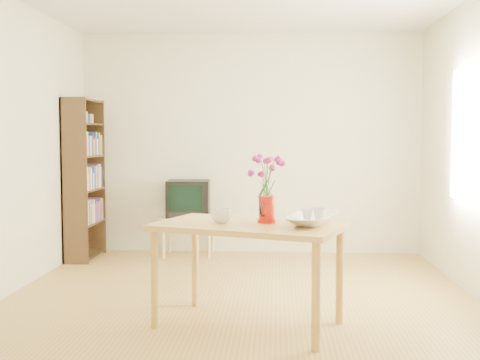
# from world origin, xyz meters

# --- Properties ---
(room) EXTENTS (4.50, 4.50, 4.50)m
(room) POSITION_xyz_m (0.03, 0.00, 1.30)
(room) COLOR #A57E3A
(room) RESTS_ON ground
(table) EXTENTS (1.49, 1.15, 0.75)m
(table) POSITION_xyz_m (0.12, -0.61, 0.66)
(table) COLOR #BA8B40
(table) RESTS_ON ground
(tv_stand) EXTENTS (0.60, 0.45, 0.46)m
(tv_stand) POSITION_xyz_m (-0.70, 1.97, 0.39)
(tv_stand) COLOR tan
(tv_stand) RESTS_ON ground
(bookshelf) EXTENTS (0.28, 0.70, 1.80)m
(bookshelf) POSITION_xyz_m (-1.85, 1.75, 0.84)
(bookshelf) COLOR #301F10
(bookshelf) RESTS_ON ground
(pitcher) EXTENTS (0.13, 0.21, 0.20)m
(pitcher) POSITION_xyz_m (0.25, -0.56, 0.84)
(pitcher) COLOR #BA190A
(pitcher) RESTS_ON table
(flowers) EXTENTS (0.23, 0.23, 0.32)m
(flowers) POSITION_xyz_m (0.25, -0.56, 1.10)
(flowers) COLOR #C02D95
(flowers) RESTS_ON pitcher
(mug) EXTENTS (0.16, 0.16, 0.11)m
(mug) POSITION_xyz_m (-0.08, -0.61, 0.80)
(mug) COLOR white
(mug) RESTS_ON table
(bowl) EXTENTS (0.56, 0.56, 0.42)m
(bowl) POSITION_xyz_m (0.58, -0.59, 0.96)
(bowl) COLOR white
(bowl) RESTS_ON table
(teacup_a) EXTENTS (0.09, 0.09, 0.07)m
(teacup_a) POSITION_xyz_m (0.54, -0.59, 0.92)
(teacup_a) COLOR white
(teacup_a) RESTS_ON bowl
(teacup_b) EXTENTS (0.10, 0.10, 0.07)m
(teacup_b) POSITION_xyz_m (0.62, -0.57, 0.92)
(teacup_b) COLOR white
(teacup_b) RESTS_ON bowl
(television) EXTENTS (0.51, 0.48, 0.42)m
(television) POSITION_xyz_m (-0.70, 1.98, 0.67)
(television) COLOR black
(television) RESTS_ON tv_stand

